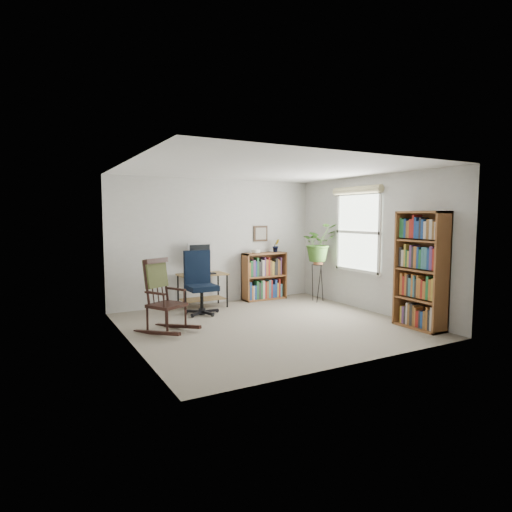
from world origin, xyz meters
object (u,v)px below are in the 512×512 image
low_bookshelf (264,276)px  tall_bookshelf (421,270)px  desk (203,291)px  rocking_chair (167,295)px  office_chair (202,282)px

low_bookshelf → tall_bookshelf: tall_bookshelf is taller
desk → rocking_chair: (-1.08, -1.33, 0.23)m
office_chair → low_bookshelf: bearing=22.7°
office_chair → rocking_chair: size_ratio=1.01×
desk → office_chair: size_ratio=0.79×
rocking_chair → office_chair: bearing=14.7°
office_chair → rocking_chair: office_chair is taller
office_chair → low_bookshelf: office_chair is taller
desk → rocking_chair: rocking_chair is taller
tall_bookshelf → rocking_chair: bearing=154.6°
desk → low_bookshelf: low_bookshelf is taller
office_chair → tall_bookshelf: tall_bookshelf is taller
low_bookshelf → office_chair: bearing=-158.5°
tall_bookshelf → desk: bearing=128.4°
rocking_chair → desk: bearing=22.2°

